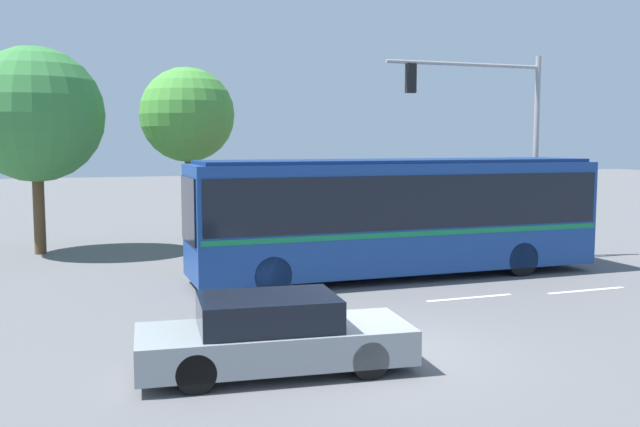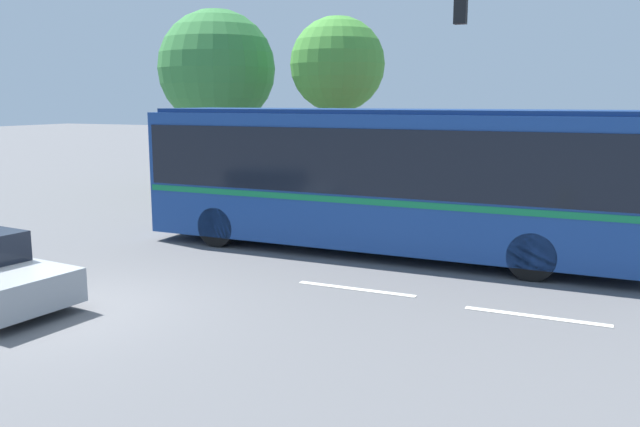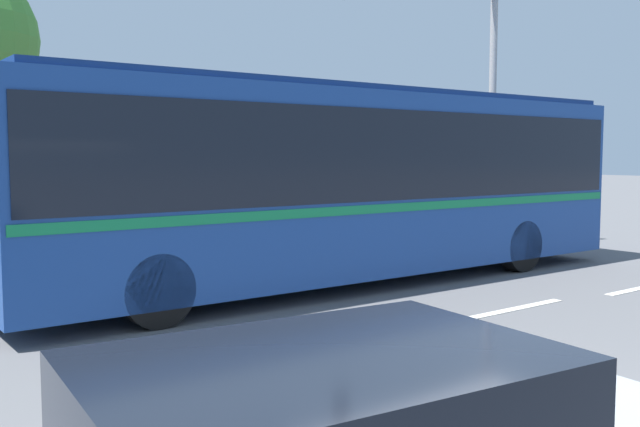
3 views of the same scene
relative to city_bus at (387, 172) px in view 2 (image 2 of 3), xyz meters
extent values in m
plane|color=#5B5B5E|center=(-3.77, -6.58, -1.94)|extent=(140.00, 140.00, 0.00)
cube|color=navy|center=(0.01, 0.00, -0.16)|extent=(12.01, 2.55, 3.06)
cube|color=black|center=(0.01, 0.00, 0.33)|extent=(11.77, 2.59, 1.47)
cube|color=#147A47|center=(0.01, 0.00, -0.53)|extent=(11.89, 2.58, 0.14)
cube|color=black|center=(-6.01, 0.04, 0.21)|extent=(0.07, 2.11, 1.72)
cube|color=navy|center=(0.01, 0.00, 1.42)|extent=(11.53, 2.35, 0.10)
cylinder|color=black|center=(-4.07, -1.06, -1.44)|extent=(1.00, 0.31, 1.00)
cylinder|color=black|center=(-4.06, 1.11, -1.44)|extent=(1.00, 0.31, 1.00)
cylinder|color=black|center=(3.48, -1.11, -1.44)|extent=(1.00, 0.31, 1.00)
cylinder|color=black|center=(3.50, 1.07, -1.44)|extent=(1.00, 0.31, 1.00)
cylinder|color=black|center=(-4.20, -6.36, -1.62)|extent=(0.66, 0.28, 0.64)
cube|color=black|center=(1.23, 1.67, 3.94)|extent=(0.30, 0.22, 0.90)
cylinder|color=yellow|center=(1.23, 1.79, 3.94)|extent=(0.18, 0.02, 0.18)
cylinder|color=green|center=(1.23, 1.79, 3.64)|extent=(0.18, 0.02, 0.18)
cube|color=#286028|center=(0.10, 4.80, -1.44)|extent=(7.86, 1.51, 0.99)
cube|color=#B7192D|center=(0.10, 4.80, -0.74)|extent=(7.70, 1.43, 0.42)
cylinder|color=brown|center=(-9.91, 8.04, -0.35)|extent=(0.39, 0.39, 3.17)
sphere|color=#387F3D|center=(-9.91, 8.04, 2.91)|extent=(4.66, 4.66, 4.66)
cylinder|color=brown|center=(-4.70, 8.07, -0.11)|extent=(0.25, 0.25, 3.66)
sphere|color=#479338|center=(-4.70, 8.07, 2.97)|extent=(3.48, 3.48, 3.48)
cube|color=silver|center=(0.48, -3.21, -1.93)|extent=(2.40, 0.16, 0.01)
cube|color=silver|center=(3.86, -3.48, -1.93)|extent=(2.40, 0.16, 0.01)
camera|label=1|loc=(-8.98, -18.36, 1.98)|focal=39.69mm
camera|label=2|loc=(4.92, -14.71, 1.68)|focal=36.95mm
camera|label=3|loc=(-7.85, -9.63, 0.34)|focal=39.46mm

